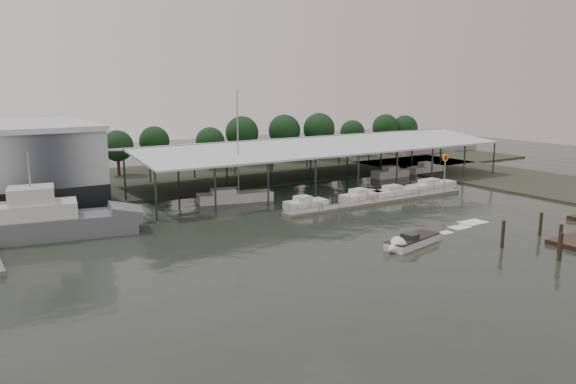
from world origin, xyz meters
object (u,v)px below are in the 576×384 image
grey_trawler (47,222)px  white_sailboat (234,197)px  speedboat_underway (409,243)px  shell_fuel_sign (445,165)px

grey_trawler → white_sailboat: bearing=22.0°
white_sailboat → speedboat_underway: white_sailboat is taller
speedboat_underway → shell_fuel_sign: bearing=-157.5°
grey_trawler → speedboat_underway: (27.99, -21.85, -1.19)m
grey_trawler → speedboat_underway: 35.53m
shell_fuel_sign → speedboat_underway: shell_fuel_sign is taller
shell_fuel_sign → speedboat_underway: size_ratio=0.31×
shell_fuel_sign → speedboat_underway: (-22.59, -16.17, -3.53)m
grey_trawler → speedboat_underway: bearing=-28.2°
shell_fuel_sign → white_sailboat: (-27.16, 10.73, -3.26)m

